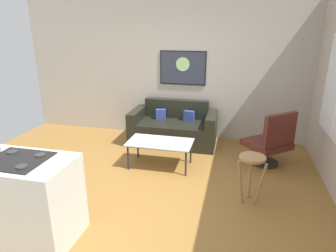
{
  "coord_description": "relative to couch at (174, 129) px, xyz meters",
  "views": [
    {
      "loc": [
        1.25,
        -3.44,
        2.21
      ],
      "look_at": [
        0.21,
        0.9,
        0.7
      ],
      "focal_mm": 31.61,
      "sensor_mm": 36.0,
      "label": 1
    }
  ],
  "objects": [
    {
      "name": "wall_painting",
      "position": [
        0.08,
        0.45,
        1.13
      ],
      "size": [
        0.93,
        0.03,
        0.67
      ],
      "color": "black"
    },
    {
      "name": "couch",
      "position": [
        0.0,
        0.0,
        0.0
      ],
      "size": [
        1.66,
        0.84,
        0.81
      ],
      "color": "black",
      "rests_on": "ground"
    },
    {
      "name": "back_wall",
      "position": [
        -0.07,
        0.49,
        1.11
      ],
      "size": [
        6.4,
        0.05,
        2.8
      ],
      "primitive_type": "cube",
      "color": "#AEA79A",
      "rests_on": "ground"
    },
    {
      "name": "bar_stool",
      "position": [
        1.42,
        -1.81,
        0.22
      ],
      "size": [
        0.38,
        0.38,
        0.65
      ],
      "color": "#A27449",
      "rests_on": "ground"
    },
    {
      "name": "coffee_table",
      "position": [
        0.01,
        -1.08,
        0.11
      ],
      "size": [
        1.05,
        0.57,
        0.44
      ],
      "color": "silver",
      "rests_on": "ground"
    },
    {
      "name": "ground",
      "position": [
        -0.07,
        -1.94,
        -0.31
      ],
      "size": [
        6.4,
        6.4,
        0.04
      ],
      "primitive_type": "cube",
      "color": "olive"
    },
    {
      "name": "armchair",
      "position": [
        1.76,
        -0.64,
        0.14
      ],
      "size": [
        0.87,
        0.87,
        0.94
      ],
      "color": "black",
      "rests_on": "ground"
    }
  ]
}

